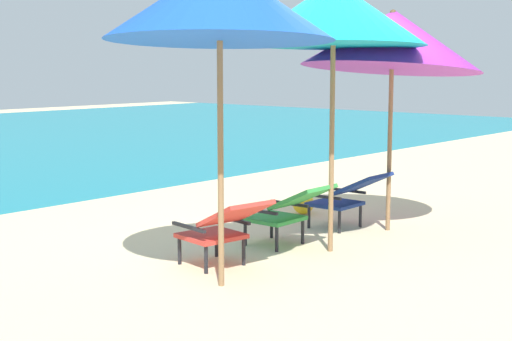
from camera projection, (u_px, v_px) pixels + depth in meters
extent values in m
plane|color=beige|center=(74.00, 202.00, 10.27)|extent=(40.00, 40.00, 0.00)
cube|color=red|center=(211.00, 236.00, 7.01)|extent=(0.59, 0.57, 0.04)
cube|color=red|center=(236.00, 213.00, 6.70)|extent=(0.59, 0.59, 0.27)
cylinder|color=black|center=(180.00, 251.00, 7.05)|extent=(0.04, 0.04, 0.26)
cylinder|color=black|center=(217.00, 244.00, 7.33)|extent=(0.04, 0.04, 0.26)
cylinder|color=black|center=(206.00, 260.00, 6.73)|extent=(0.04, 0.04, 0.26)
cylinder|color=black|center=(244.00, 252.00, 7.02)|extent=(0.04, 0.04, 0.26)
cube|color=black|center=(189.00, 227.00, 6.83)|extent=(0.10, 0.50, 0.03)
cube|color=black|center=(233.00, 220.00, 7.16)|extent=(0.10, 0.50, 0.03)
cube|color=#338E3D|center=(274.00, 218.00, 7.80)|extent=(0.53, 0.51, 0.04)
cube|color=#338E3D|center=(303.00, 197.00, 7.53)|extent=(0.53, 0.53, 0.27)
cylinder|color=black|center=(245.00, 233.00, 7.79)|extent=(0.04, 0.04, 0.26)
cylinder|color=black|center=(272.00, 226.00, 8.12)|extent=(0.04, 0.04, 0.26)
cylinder|color=black|center=(277.00, 239.00, 7.52)|extent=(0.04, 0.04, 0.26)
cylinder|color=black|center=(303.00, 232.00, 7.86)|extent=(0.04, 0.04, 0.26)
cube|color=black|center=(258.00, 211.00, 7.59)|extent=(0.04, 0.50, 0.03)
cube|color=black|center=(289.00, 204.00, 7.98)|extent=(0.04, 0.50, 0.03)
cube|color=navy|center=(335.00, 204.00, 8.63)|extent=(0.53, 0.51, 0.04)
cube|color=navy|center=(363.00, 184.00, 8.36)|extent=(0.53, 0.53, 0.27)
cylinder|color=black|center=(309.00, 217.00, 8.61)|extent=(0.04, 0.04, 0.26)
cylinder|color=black|center=(330.00, 211.00, 8.95)|extent=(0.04, 0.04, 0.26)
cylinder|color=black|center=(339.00, 222.00, 8.35)|extent=(0.04, 0.04, 0.26)
cylinder|color=black|center=(360.00, 216.00, 8.68)|extent=(0.04, 0.04, 0.26)
cube|color=black|center=(322.00, 196.00, 8.41)|extent=(0.04, 0.50, 0.03)
cube|color=black|center=(347.00, 191.00, 8.81)|extent=(0.04, 0.50, 0.03)
cylinder|color=olive|center=(221.00, 164.00, 6.24)|extent=(0.05, 0.05, 2.10)
cone|color=blue|center=(220.00, 1.00, 6.05)|extent=(2.67, 2.66, 0.73)
cylinder|color=olive|center=(332.00, 149.00, 7.42)|extent=(0.05, 0.05, 2.09)
cone|color=#0A93AD|center=(334.00, 13.00, 7.23)|extent=(2.41, 2.40, 0.68)
cylinder|color=olive|center=(390.00, 149.00, 8.40)|extent=(0.05, 0.05, 1.85)
cone|color=purple|center=(392.00, 40.00, 8.23)|extent=(2.10, 2.05, 0.83)
sphere|color=#4C3823|center=(393.00, 13.00, 8.19)|extent=(0.07, 0.07, 0.07)
sphere|color=yellow|center=(303.00, 203.00, 9.42)|extent=(0.28, 0.28, 0.28)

